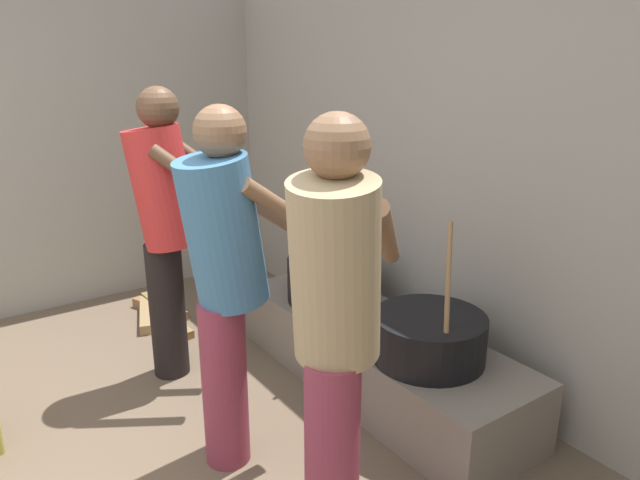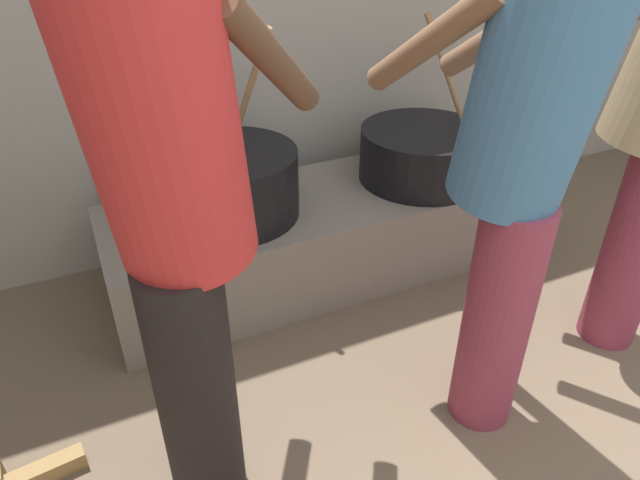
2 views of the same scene
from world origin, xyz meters
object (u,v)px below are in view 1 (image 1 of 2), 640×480
cook_in_blue_shirt (226,271)px  cook_in_red_shirt (166,219)px  cook_in_tan_shirt (335,318)px  cooking_pot_main (429,337)px  cooking_pot_secondary (332,279)px

cook_in_blue_shirt → cook_in_red_shirt: (-0.86, 0.07, 0.02)m
cook_in_blue_shirt → cook_in_tan_shirt: bearing=7.5°
cooking_pot_main → cook_in_tan_shirt: size_ratio=0.42×
cook_in_blue_shirt → cook_in_tan_shirt: 0.66m
cooking_pot_main → cook_in_red_shirt: cook_in_red_shirt is taller
cooking_pot_secondary → cook_in_red_shirt: size_ratio=0.44×
cooking_pot_secondary → cook_in_blue_shirt: bearing=-60.9°
cook_in_red_shirt → cook_in_tan_shirt: bearing=0.6°
cook_in_red_shirt → cook_in_tan_shirt: (1.51, 0.02, -0.01)m
cooking_pot_secondary → cook_in_tan_shirt: (1.17, -0.84, 0.42)m
cook_in_blue_shirt → cooking_pot_main: bearing=69.4°
cooking_pot_main → cooking_pot_secondary: 0.85m
cooking_pot_main → cook_in_tan_shirt: 0.96m
cook_in_tan_shirt → cooking_pot_main: bearing=112.0°
cook_in_red_shirt → cook_in_tan_shirt: size_ratio=1.01×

